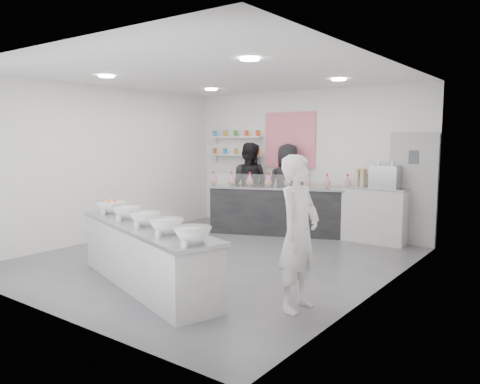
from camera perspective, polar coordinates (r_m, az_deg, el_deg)
name	(u,v)px	position (r m, az deg, el deg)	size (l,w,h in m)	color
floor	(215,259)	(7.86, -3.03, -8.17)	(6.00, 6.00, 0.00)	#515156
ceiling	(214,75)	(7.66, -3.18, 14.07)	(6.00, 6.00, 0.00)	white
back_wall	(304,161)	(10.11, 7.82, 3.73)	(5.50, 5.50, 0.00)	white
left_wall	(107,163)	(9.60, -15.88, 3.37)	(6.00, 6.00, 0.00)	white
right_wall	(381,178)	(6.24, 16.78, 1.65)	(6.00, 6.00, 0.00)	white
back_door	(413,190)	(9.24, 20.30, 0.28)	(0.88, 0.04, 2.10)	#A0A09E
pattern_panel	(290,140)	(10.24, 6.06, 6.31)	(1.25, 0.03, 1.20)	#E30132
jar_shelf_lower	(236,155)	(10.97, -0.50, 4.55)	(1.45, 0.22, 0.04)	silver
jar_shelf_upper	(236,137)	(10.96, -0.50, 6.74)	(1.45, 0.22, 0.04)	silver
preserve_jars	(235,143)	(10.94, -0.56, 6.01)	(1.45, 0.10, 0.56)	#E04916
downlight_0	(106,76)	(7.96, -15.97, 13.40)	(0.24, 0.24, 0.02)	white
downlight_1	(250,59)	(6.03, 1.19, 15.88)	(0.24, 0.24, 0.02)	white
downlight_2	(211,90)	(9.77, -3.52, 12.36)	(0.24, 0.24, 0.02)	white
downlight_3	(339,80)	(8.27, 11.95, 13.26)	(0.24, 0.24, 0.02)	white
prep_counter	(146,255)	(6.52, -11.41, -7.60)	(3.11, 0.71, 0.85)	#B5B6B0
back_bar	(287,211)	(9.72, 5.77, -2.30)	(3.22, 0.59, 1.00)	black
sneeze_guard	(285,182)	(9.37, 5.55, 1.28)	(3.18, 0.01, 0.27)	white
espresso_ledge	(369,214)	(9.36, 15.43, -2.64)	(1.44, 0.46, 1.07)	#B5B6B0
espresso_machine	(385,177)	(9.17, 17.30, 1.74)	(0.53, 0.36, 0.40)	#93969E
cup_stacks	(361,177)	(9.34, 14.50, 1.73)	(0.24, 0.24, 0.34)	tan
prep_bowls	(145,218)	(6.41, -11.52, -3.16)	(3.04, 0.54, 0.18)	white
label_cards	(123,230)	(5.97, -14.06, -4.49)	(2.66, 0.04, 0.07)	white
cookie_bags	(288,180)	(9.64, 5.82, 1.47)	(3.36, 0.16, 0.28)	#C9578B
woman_prep	(299,233)	(5.49, 7.15, -5.00)	(0.66, 0.44, 1.82)	white
staff_left	(249,185)	(10.50, 1.07, 0.88)	(0.92, 0.72, 1.90)	black
staff_right	(288,188)	(9.95, 5.83, 0.49)	(0.92, 0.60, 1.89)	black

